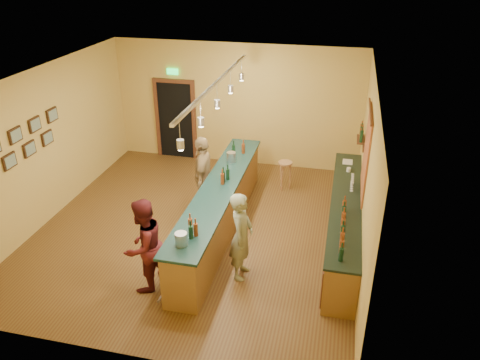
% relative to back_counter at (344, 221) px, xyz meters
% --- Properties ---
extents(floor, '(7.00, 7.00, 0.00)m').
position_rel_back_counter_xyz_m(floor, '(-2.97, -0.18, -0.49)').
color(floor, '#543018').
rests_on(floor, ground).
extents(ceiling, '(6.50, 7.00, 0.02)m').
position_rel_back_counter_xyz_m(ceiling, '(-2.97, -0.18, 2.71)').
color(ceiling, silver).
rests_on(ceiling, wall_back).
extents(wall_back, '(6.50, 0.02, 3.20)m').
position_rel_back_counter_xyz_m(wall_back, '(-2.97, 3.32, 1.11)').
color(wall_back, gold).
rests_on(wall_back, floor).
extents(wall_front, '(6.50, 0.02, 3.20)m').
position_rel_back_counter_xyz_m(wall_front, '(-2.97, -3.68, 1.11)').
color(wall_front, gold).
rests_on(wall_front, floor).
extents(wall_left, '(0.02, 7.00, 3.20)m').
position_rel_back_counter_xyz_m(wall_left, '(-6.22, -0.18, 1.11)').
color(wall_left, gold).
rests_on(wall_left, floor).
extents(wall_right, '(0.02, 7.00, 3.20)m').
position_rel_back_counter_xyz_m(wall_right, '(0.28, -0.18, 1.11)').
color(wall_right, gold).
rests_on(wall_right, floor).
extents(doorway, '(1.15, 0.09, 2.48)m').
position_rel_back_counter_xyz_m(doorway, '(-4.67, 3.30, 0.64)').
color(doorway, black).
rests_on(doorway, wall_back).
extents(tapestry, '(0.03, 1.40, 1.60)m').
position_rel_back_counter_xyz_m(tapestry, '(0.26, 0.22, 1.36)').
color(tapestry, maroon).
rests_on(tapestry, wall_right).
extents(bottle_shelf, '(0.17, 0.55, 0.54)m').
position_rel_back_counter_xyz_m(bottle_shelf, '(0.20, 1.72, 1.18)').
color(bottle_shelf, '#4D2B17').
rests_on(bottle_shelf, wall_right).
extents(picture_grid, '(0.06, 2.20, 0.70)m').
position_rel_back_counter_xyz_m(picture_grid, '(-6.18, -0.93, 1.46)').
color(picture_grid, '#382111').
rests_on(picture_grid, wall_left).
extents(back_counter, '(0.60, 4.55, 1.27)m').
position_rel_back_counter_xyz_m(back_counter, '(0.00, 0.00, 0.00)').
color(back_counter, brown).
rests_on(back_counter, floor).
extents(tasting_bar, '(0.73, 5.10, 1.38)m').
position_rel_back_counter_xyz_m(tasting_bar, '(-2.50, -0.18, 0.12)').
color(tasting_bar, brown).
rests_on(tasting_bar, floor).
extents(pendant_track, '(0.11, 4.60, 0.50)m').
position_rel_back_counter_xyz_m(pendant_track, '(-2.50, -0.18, 2.50)').
color(pendant_track, silver).
rests_on(pendant_track, ceiling).
extents(bartender, '(0.41, 0.61, 1.65)m').
position_rel_back_counter_xyz_m(bartender, '(-1.74, -1.49, 0.34)').
color(bartender, gray).
rests_on(bartender, floor).
extents(customer_a, '(0.88, 0.99, 1.70)m').
position_rel_back_counter_xyz_m(customer_a, '(-3.26, -2.17, 0.36)').
color(customer_a, '#59191E').
rests_on(customer_a, floor).
extents(customer_b, '(0.57, 1.09, 1.78)m').
position_rel_back_counter_xyz_m(customer_b, '(-3.05, 0.52, 0.40)').
color(customer_b, '#997A51').
rests_on(customer_b, floor).
extents(bar_stool, '(0.34, 0.34, 0.70)m').
position_rel_back_counter_xyz_m(bar_stool, '(-1.47, 2.02, 0.07)').
color(bar_stool, '#8F5A40').
rests_on(bar_stool, floor).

